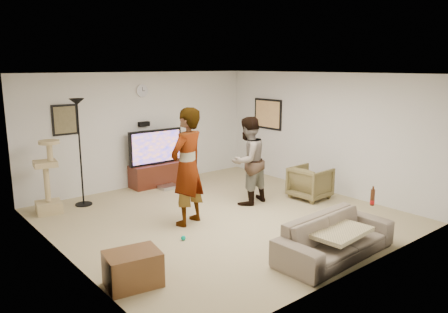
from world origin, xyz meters
TOP-DOWN VIEW (x-y plane):
  - floor at (0.00, 0.00)m, footprint 5.50×5.50m
  - ceiling at (0.00, 0.00)m, footprint 5.50×5.50m
  - wall_back at (0.00, 2.75)m, footprint 5.50×0.04m
  - wall_front at (0.00, -2.75)m, footprint 5.50×0.04m
  - wall_left at (-2.75, 0.00)m, footprint 0.04×5.50m
  - wall_right at (2.75, 0.00)m, footprint 0.04×5.50m
  - wall_clock at (0.00, 2.72)m, footprint 0.26×0.04m
  - wall_speaker at (0.00, 2.69)m, footprint 0.25×0.10m
  - picture_back at (-1.70, 2.73)m, footprint 0.42×0.03m
  - picture_right at (2.73, 1.60)m, footprint 0.03×0.78m
  - tv_stand at (0.17, 2.50)m, footprint 1.19×0.45m
  - console_box at (0.23, 2.11)m, footprint 0.40×0.30m
  - tv at (0.17, 2.50)m, footprint 1.28×0.08m
  - tv_screen at (0.17, 2.46)m, footprint 1.18×0.01m
  - floor_lamp at (-1.65, 2.19)m, footprint 0.32×0.32m
  - cat_tree at (-2.31, 2.16)m, footprint 0.50×0.50m
  - person_left at (-0.66, 0.08)m, footprint 0.83×0.67m
  - person_right at (0.86, 0.25)m, footprint 0.90×0.75m
  - sofa at (0.19, -2.30)m, footprint 1.95×0.82m
  - throw_blanket at (0.19, -2.30)m, footprint 0.96×0.77m
  - beer_bottle at (1.07, -2.30)m, footprint 0.06×0.06m
  - armchair at (2.06, -0.31)m, footprint 0.75×0.73m
  - side_table at (-2.40, -1.24)m, footprint 0.72×0.59m
  - toy_ball at (-1.14, -0.48)m, footprint 0.07×0.07m

SIDE VIEW (x-z plane):
  - floor at x=0.00m, z-range -0.02..0.00m
  - console_box at x=0.23m, z-range 0.00..0.07m
  - toy_ball at x=-1.14m, z-range 0.00..0.07m
  - side_table at x=-2.40m, z-range 0.00..0.43m
  - tv_stand at x=0.17m, z-range 0.00..0.50m
  - sofa at x=0.19m, z-range 0.00..0.56m
  - armchair at x=2.06m, z-range 0.00..0.65m
  - throw_blanket at x=0.19m, z-range 0.35..0.41m
  - cat_tree at x=-2.31m, z-range 0.00..1.34m
  - beer_bottle at x=1.07m, z-range 0.56..0.81m
  - person_right at x=0.86m, z-range 0.00..1.69m
  - tv at x=0.17m, z-range 0.50..1.26m
  - tv_screen at x=0.17m, z-range 0.54..1.21m
  - person_left at x=-0.66m, z-range 0.00..1.98m
  - floor_lamp at x=-1.65m, z-range 0.00..2.04m
  - wall_back at x=0.00m, z-range 0.00..2.50m
  - wall_front at x=0.00m, z-range 0.00..2.50m
  - wall_left at x=-2.75m, z-range 0.00..2.50m
  - wall_right at x=2.75m, z-range 0.00..2.50m
  - wall_speaker at x=0.00m, z-range 1.33..1.43m
  - picture_right at x=2.73m, z-range 1.19..1.81m
  - picture_back at x=-1.70m, z-range 1.34..1.86m
  - wall_clock at x=0.00m, z-range 1.97..2.23m
  - ceiling at x=0.00m, z-range 2.50..2.52m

